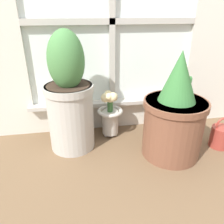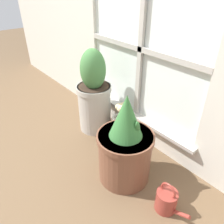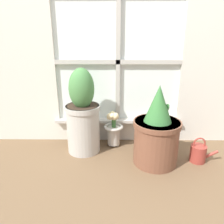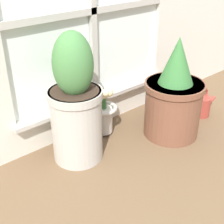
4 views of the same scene
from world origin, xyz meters
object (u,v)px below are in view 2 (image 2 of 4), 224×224
(potted_plant_right, at_px, (125,147))
(watering_can, at_px, (167,200))
(potted_plant_left, at_px, (94,96))
(flower_vase, at_px, (122,121))

(potted_plant_right, xyz_separation_m, watering_can, (0.33, 0.01, -0.17))
(potted_plant_left, xyz_separation_m, potted_plant_right, (0.56, -0.18, -0.07))
(flower_vase, bearing_deg, potted_plant_right, -39.04)
(watering_can, bearing_deg, flower_vase, 159.53)
(potted_plant_left, relative_size, potted_plant_right, 1.15)
(potted_plant_left, distance_m, watering_can, 0.94)
(flower_vase, xyz_separation_m, watering_can, (0.65, -0.24, -0.09))
(flower_vase, bearing_deg, watering_can, -20.47)
(potted_plant_left, height_order, watering_can, potted_plant_left)
(potted_plant_left, relative_size, watering_can, 3.25)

